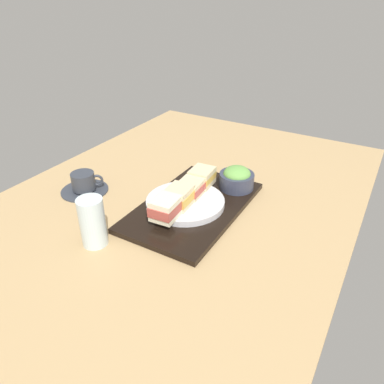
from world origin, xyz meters
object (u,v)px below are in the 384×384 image
at_px(sandwich_inner_far, 191,188).
at_px(drinking_glass, 92,222).
at_px(salad_bowl, 237,178).
at_px(sandwich_nearmost, 166,208).
at_px(coffee_cup, 84,184).
at_px(sandwich_inner_near, 179,197).
at_px(sandwich_farmost, 202,177).
at_px(sandwich_plate, 185,202).

xyz_separation_m(sandwich_inner_far, drinking_glass, (-0.28, 0.11, 0.01)).
bearing_deg(drinking_glass, salad_bowl, -25.60).
height_order(sandwich_nearmost, sandwich_inner_far, sandwich_nearmost).
distance_m(salad_bowl, coffee_cup, 0.47).
bearing_deg(sandwich_inner_near, salad_bowl, -22.72).
distance_m(sandwich_farmost, coffee_cup, 0.37).
xyz_separation_m(sandwich_nearmost, drinking_glass, (-0.15, 0.12, 0.00)).
distance_m(sandwich_plate, coffee_cup, 0.33).
height_order(sandwich_plate, coffee_cup, coffee_cup).
xyz_separation_m(sandwich_inner_far, salad_bowl, (0.13, -0.09, -0.01)).
bearing_deg(sandwich_inner_far, sandwich_inner_near, -178.75).
relative_size(sandwich_inner_far, coffee_cup, 0.57).
bearing_deg(sandwich_plate, drinking_glass, 155.35).
bearing_deg(sandwich_plate, sandwich_farmost, 1.25).
height_order(sandwich_inner_far, salad_bowl, salad_bowl).
xyz_separation_m(sandwich_plate, salad_bowl, (0.17, -0.08, 0.02)).
relative_size(sandwich_farmost, coffee_cup, 0.54).
relative_size(sandwich_plate, sandwich_inner_near, 2.77).
xyz_separation_m(sandwich_inner_far, sandwich_farmost, (0.07, 0.00, 0.00)).
height_order(sandwich_nearmost, sandwich_farmost, sandwich_nearmost).
bearing_deg(sandwich_inner_near, sandwich_inner_far, 1.25).
xyz_separation_m(sandwich_inner_near, sandwich_inner_far, (0.07, 0.00, -0.00)).
bearing_deg(coffee_cup, drinking_glass, -130.30).
distance_m(sandwich_farmost, salad_bowl, 0.11).
relative_size(salad_bowl, drinking_glass, 0.83).
relative_size(sandwich_inner_near, drinking_glass, 0.63).
bearing_deg(coffee_cup, sandwich_nearmost, -95.99).
bearing_deg(drinking_glass, sandwich_nearmost, -38.46).
bearing_deg(drinking_glass, sandwich_farmost, -17.69).
bearing_deg(drinking_glass, sandwich_inner_far, -21.85).
xyz_separation_m(sandwich_nearmost, sandwich_inner_far, (0.14, 0.00, -0.01)).
height_order(salad_bowl, coffee_cup, salad_bowl).
bearing_deg(sandwich_plate, sandwich_inner_far, 1.25).
xyz_separation_m(salad_bowl, drinking_glass, (-0.41, 0.20, 0.02)).
relative_size(sandwich_inner_near, sandwich_farmost, 1.02).
distance_m(sandwich_inner_far, sandwich_farmost, 0.07).
distance_m(sandwich_inner_near, sandwich_inner_far, 0.07).
xyz_separation_m(sandwich_inner_far, coffee_cup, (-0.10, 0.33, -0.03)).
height_order(sandwich_nearmost, sandwich_inner_near, sandwich_nearmost).
relative_size(sandwich_plate, sandwich_farmost, 2.84).
bearing_deg(sandwich_farmost, sandwich_inner_near, -178.75).
bearing_deg(salad_bowl, sandwich_farmost, 126.34).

